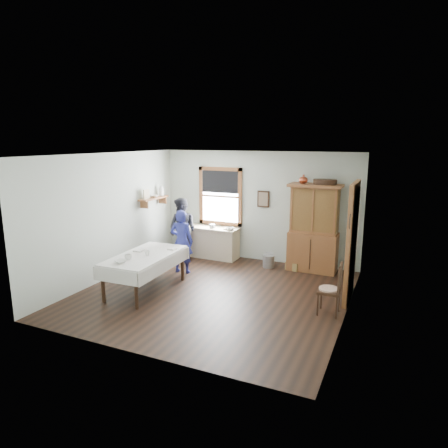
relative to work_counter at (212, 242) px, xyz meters
The scene contains 20 objects.
room 2.64m from the work_counter, 63.27° to the right, with size 5.01×5.01×2.70m.
window 1.27m from the work_counter, 68.61° to the left, with size 1.18×0.07×1.48m.
doorway 3.88m from the work_counter, 20.69° to the right, with size 0.09×1.14×2.22m.
wall_shelf 1.85m from the work_counter, 152.54° to the right, with size 0.24×1.00×0.44m.
framed_picture 1.73m from the work_counter, 11.92° to the left, with size 0.30×0.04×0.40m, color #361D13.
rug_beater 4.24m from the work_counter, 28.06° to the right, with size 0.27×0.27×0.01m, color black.
work_counter is the anchor object (origin of this frame).
china_hutch 2.63m from the work_counter, ahead, with size 1.17×0.56×2.00m, color #96562E.
dining_table 2.63m from the work_counter, 94.54° to the right, with size 0.98×1.87×0.75m, color silver.
spindle_chair 4.00m from the work_counter, 33.88° to the right, with size 0.42×0.42×0.92m, color #361D13.
pail 1.61m from the work_counter, ahead, with size 0.27×0.27×0.29m, color #979B9F.
wicker_basket 2.19m from the work_counter, ahead, with size 0.31×0.22×0.19m, color olive.
woman_blue 1.38m from the work_counter, 94.60° to the right, with size 0.49×0.32×1.34m, color navy.
figure_dark 0.84m from the work_counter, 136.14° to the right, with size 0.71×0.55×1.45m, color black.
table_cup_a 3.07m from the work_counter, 95.67° to the right, with size 0.13×0.13×0.10m, color white.
table_cup_b 2.69m from the work_counter, 92.78° to the right, with size 0.10×0.10×0.09m, color white.
table_bowl 3.29m from the work_counter, 95.18° to the right, with size 0.24×0.24×0.06m, color white.
counter_book 0.52m from the work_counter, ahead, with size 0.16×0.21×0.02m, color #7C6953.
counter_bowl 0.71m from the work_counter, 12.18° to the right, with size 0.20×0.20×0.06m, color white.
shelf_bowl 1.86m from the work_counter, 152.97° to the right, with size 0.22×0.22×0.05m, color white.
Camera 1 is at (3.22, -6.69, 2.98)m, focal length 32.00 mm.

